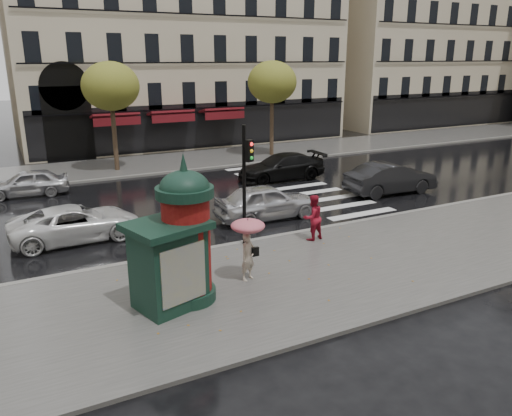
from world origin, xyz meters
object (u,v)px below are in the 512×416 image
traffic_light (246,174)px  newsstand (168,264)px  car_white (76,223)px  car_darkgrey (391,178)px  car_silver (266,202)px  man_burgundy (151,241)px  woman_red (313,217)px  car_black (281,167)px  morris_column (186,232)px  woman_umbrella (248,239)px  car_far_silver (27,183)px

traffic_light → newsstand: traffic_light is taller
car_white → car_darkgrey: bearing=-92.8°
car_silver → man_burgundy: bearing=117.6°
woman_red → car_black: (4.08, 9.44, -0.25)m
traffic_light → car_silver: 4.10m
traffic_light → car_white: (-5.53, 3.73, -2.14)m
morris_column → newsstand: (-0.60, -0.13, -0.79)m
woman_umbrella → morris_column: bearing=-169.0°
man_burgundy → car_silver: size_ratio=0.37×
woman_red → woman_umbrella: bearing=22.1°
woman_red → car_darkgrey: (7.64, 4.20, -0.19)m
man_burgundy → car_darkgrey: man_burgundy is taller
woman_umbrella → car_darkgrey: 13.08m
traffic_light → newsstand: bearing=-140.3°
woman_red → man_burgundy: 6.19m
newsstand → car_black: 16.10m
morris_column → car_far_silver: size_ratio=1.08×
newsstand → car_black: (10.60, 12.10, -0.64)m
car_white → car_far_silver: size_ratio=1.23×
morris_column → car_black: bearing=50.1°
woman_umbrella → car_far_silver: bearing=110.7°
morris_column → car_silver: size_ratio=0.94×
woman_umbrella → car_darkgrey: bearing=28.9°
woman_umbrella → traffic_light: 3.39m
woman_red → car_black: bearing=-120.4°
woman_umbrella → man_burgundy: bearing=133.7°
morris_column → car_white: (-2.09, 6.96, -1.50)m
woman_red → newsstand: (-6.52, -2.65, 0.39)m
traffic_light → morris_column: bearing=-136.8°
car_black → man_burgundy: bearing=-46.3°
morris_column → car_far_silver: 15.31m
morris_column → car_white: bearing=106.8°
car_white → car_black: size_ratio=0.95×
newsstand → car_white: 7.28m
car_white → car_black: 13.09m
woman_umbrella → car_white: size_ratio=0.41×
traffic_light → car_silver: size_ratio=0.97×
car_silver → car_black: 7.38m
car_darkgrey → man_burgundy: bearing=108.5°
woman_red → morris_column: size_ratio=0.41×
newsstand → car_silver: bearing=43.7°
car_far_silver → man_burgundy: bearing=19.5°
car_darkgrey → car_white: bearing=92.2°
newsstand → car_far_silver: (-2.74, 14.99, -0.71)m
car_silver → car_darkgrey: bearing=-83.3°
car_silver → newsstand: bearing=134.5°
woman_umbrella → man_burgundy: woman_umbrella is taller
woman_red → car_black: 10.29m
woman_umbrella → car_silver: bearing=56.7°
morris_column → car_darkgrey: bearing=26.4°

